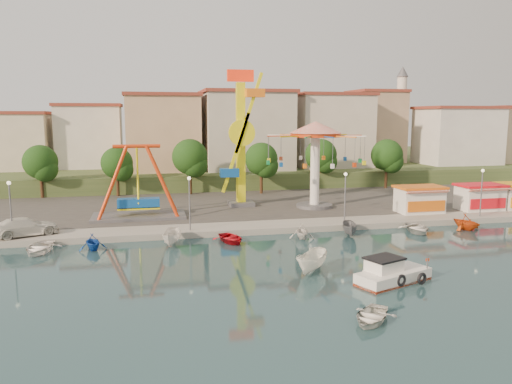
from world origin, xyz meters
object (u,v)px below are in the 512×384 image
object	(u,v)px
kamikaze_tower	(242,141)
cabin_motorboat	(391,275)
pirate_ship_ride	(138,183)
wave_swinger	(315,145)
rowboat_a	(389,270)
skiff	(312,262)
van	(25,227)

from	to	relation	value
kamikaze_tower	cabin_motorboat	xyz separation A→B (m)	(5.14, -28.86, -8.05)
pirate_ship_ride	wave_swinger	bearing A→B (deg)	4.53
rowboat_a	skiff	world-z (taller)	skiff
kamikaze_tower	van	xyz separation A→B (m)	(-22.67, -11.09, -7.13)
rowboat_a	van	bearing A→B (deg)	125.98
van	pirate_ship_ride	bearing A→B (deg)	-80.11
pirate_ship_ride	skiff	bearing A→B (deg)	-58.47
wave_swinger	cabin_motorboat	world-z (taller)	wave_swinger
kamikaze_tower	rowboat_a	world-z (taller)	kamikaze_tower
pirate_ship_ride	van	bearing A→B (deg)	-147.33
pirate_ship_ride	skiff	distance (m)	24.88
pirate_ship_ride	cabin_motorboat	xyz separation A→B (m)	(17.61, -24.31, -3.86)
kamikaze_tower	cabin_motorboat	distance (m)	30.40
wave_swinger	pirate_ship_ride	bearing A→B (deg)	-175.47
wave_swinger	van	world-z (taller)	wave_swinger
wave_swinger	skiff	world-z (taller)	wave_swinger
pirate_ship_ride	cabin_motorboat	world-z (taller)	pirate_ship_ride
cabin_motorboat	kamikaze_tower	bearing A→B (deg)	78.87
skiff	rowboat_a	bearing A→B (deg)	21.06
van	wave_swinger	bearing A→B (deg)	-97.98
kamikaze_tower	skiff	bearing A→B (deg)	-89.08
pirate_ship_ride	rowboat_a	xyz separation A→B (m)	(18.25, -22.80, -3.97)
pirate_ship_ride	rowboat_a	world-z (taller)	pirate_ship_ride
wave_swinger	skiff	distance (m)	25.09
pirate_ship_ride	rowboat_a	size ratio (longest dim) A/B	2.47
kamikaze_tower	pirate_ship_ride	bearing A→B (deg)	-159.95
pirate_ship_ride	rowboat_a	bearing A→B (deg)	-51.32
pirate_ship_ride	kamikaze_tower	world-z (taller)	kamikaze_tower
rowboat_a	pirate_ship_ride	bearing A→B (deg)	104.40
kamikaze_tower	wave_swinger	bearing A→B (deg)	-19.20
pirate_ship_ride	wave_swinger	world-z (taller)	wave_swinger
cabin_motorboat	wave_swinger	bearing A→B (deg)	61.76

